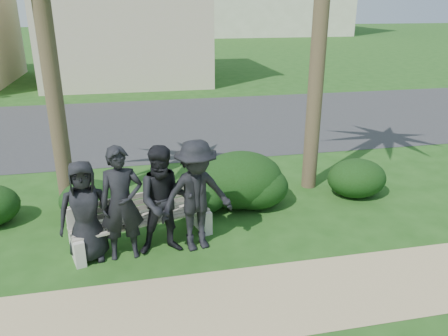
{
  "coord_description": "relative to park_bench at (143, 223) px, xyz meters",
  "views": [
    {
      "loc": [
        -0.92,
        -6.62,
        3.86
      ],
      "look_at": [
        0.7,
        1.0,
        0.92
      ],
      "focal_mm": 35.0,
      "sensor_mm": 36.0,
      "label": 1
    }
  ],
  "objects": [
    {
      "name": "ground",
      "position": [
        0.9,
        -0.11,
        -0.37
      ],
      "size": [
        160.0,
        160.0,
        0.0
      ],
      "primitive_type": "plane",
      "color": "#1E4A15",
      "rests_on": "ground"
    },
    {
      "name": "footpath",
      "position": [
        0.9,
        -1.91,
        -0.37
      ],
      "size": [
        30.0,
        1.6,
        0.01
      ],
      "primitive_type": "cube",
      "color": "tan",
      "rests_on": "ground"
    },
    {
      "name": "asphalt_street",
      "position": [
        0.9,
        7.89,
        -0.37
      ],
      "size": [
        160.0,
        8.0,
        0.01
      ],
      "primitive_type": "cube",
      "color": "#2D2D30",
      "rests_on": "ground"
    },
    {
      "name": "stucco_bldg_right",
      "position": [
        -0.1,
        17.89,
        3.29
      ],
      "size": [
        8.4,
        8.4,
        7.3
      ],
      "color": "beige",
      "rests_on": "ground"
    },
    {
      "name": "park_bench",
      "position": [
        0.0,
        0.0,
        0.0
      ],
      "size": [
        2.49,
        1.16,
        0.82
      ],
      "rotation": [
        0.0,
        0.0,
        0.28
      ],
      "color": "gray",
      "rests_on": "ground"
    },
    {
      "name": "man_a",
      "position": [
        -0.87,
        -0.32,
        0.46
      ],
      "size": [
        0.86,
        0.61,
        1.66
      ],
      "primitive_type": "imported",
      "rotation": [
        0.0,
        0.0,
        0.1
      ],
      "color": "black",
      "rests_on": "ground"
    },
    {
      "name": "man_b",
      "position": [
        -0.31,
        -0.36,
        0.56
      ],
      "size": [
        0.71,
        0.49,
        1.87
      ],
      "primitive_type": "imported",
      "rotation": [
        0.0,
        0.0,
        0.06
      ],
      "color": "black",
      "rests_on": "ground"
    },
    {
      "name": "man_c",
      "position": [
        0.36,
        -0.35,
        0.54
      ],
      "size": [
        0.9,
        0.7,
        1.83
      ],
      "primitive_type": "imported",
      "rotation": [
        0.0,
        0.0,
        0.01
      ],
      "color": "black",
      "rests_on": "ground"
    },
    {
      "name": "man_d",
      "position": [
        0.88,
        -0.34,
        0.57
      ],
      "size": [
        1.34,
        0.94,
        1.89
      ],
      "primitive_type": "imported",
      "rotation": [
        0.0,
        0.0,
        0.21
      ],
      "color": "black",
      "rests_on": "ground"
    },
    {
      "name": "hedge_b",
      "position": [
        -0.96,
        1.23,
        0.0
      ],
      "size": [
        1.14,
        0.95,
        0.75
      ],
      "primitive_type": "ellipsoid",
      "color": "black",
      "rests_on": "ground"
    },
    {
      "name": "hedge_c",
      "position": [
        1.16,
        0.99,
        -0.03
      ],
      "size": [
        1.05,
        0.87,
        0.68
      ],
      "primitive_type": "ellipsoid",
      "color": "black",
      "rests_on": "ground"
    },
    {
      "name": "hedge_d",
      "position": [
        1.99,
        1.18,
        0.2
      ],
      "size": [
        1.74,
        1.44,
        1.14
      ],
      "primitive_type": "ellipsoid",
      "color": "black",
      "rests_on": "ground"
    },
    {
      "name": "hedge_e",
      "position": [
        2.27,
        1.03,
        0.07
      ],
      "size": [
        1.35,
        1.11,
        0.88
      ],
      "primitive_type": "ellipsoid",
      "color": "black",
      "rests_on": "ground"
    },
    {
      "name": "hedge_f",
      "position": [
        4.53,
        1.1,
        0.04
      ],
      "size": [
        1.26,
        1.04,
        0.82
      ],
      "primitive_type": "ellipsoid",
      "color": "black",
      "rests_on": "ground"
    }
  ]
}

